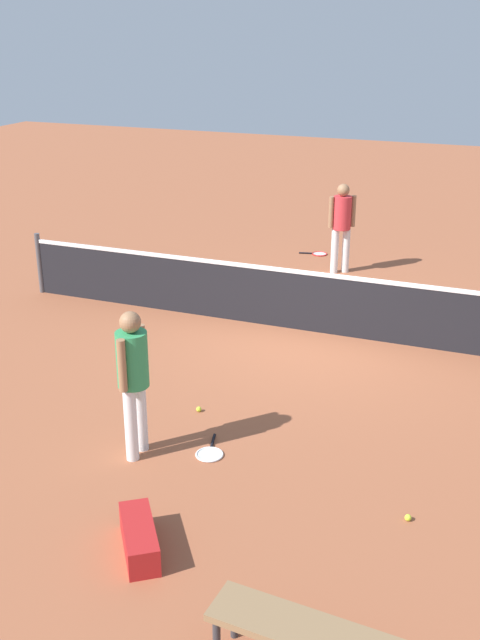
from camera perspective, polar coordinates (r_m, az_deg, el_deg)
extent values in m
plane|color=#9E5638|center=(11.72, 5.59, -0.87)|extent=(40.00, 40.00, 0.00)
cylinder|color=#4C4C51|center=(13.65, -14.97, 4.19)|extent=(0.09, 0.09, 1.07)
cube|color=black|center=(11.55, 5.68, 1.22)|extent=(10.00, 0.02, 0.91)
cube|color=white|center=(11.39, 5.77, 3.50)|extent=(10.00, 0.04, 0.06)
cylinder|color=white|center=(8.29, -8.28, -7.89)|extent=(0.14, 0.14, 0.85)
cylinder|color=white|center=(8.45, -7.55, -7.21)|extent=(0.14, 0.14, 0.85)
cylinder|color=#339959|center=(8.04, -8.18, -2.97)|extent=(0.34, 0.34, 0.62)
cylinder|color=#9E704C|center=(7.86, -8.94, -3.45)|extent=(0.09, 0.09, 0.58)
cylinder|color=#9E704C|center=(8.20, -7.46, -2.26)|extent=(0.09, 0.09, 0.58)
sphere|color=#9E704C|center=(7.87, -8.34, -0.16)|extent=(0.23, 0.23, 0.23)
cylinder|color=white|center=(14.46, 8.03, 5.25)|extent=(0.19, 0.19, 0.85)
cylinder|color=white|center=(14.39, 7.20, 5.22)|extent=(0.19, 0.19, 0.85)
cylinder|color=red|center=(14.24, 7.76, 8.07)|extent=(0.47, 0.47, 0.62)
cylinder|color=#9E704C|center=(14.30, 8.59, 8.17)|extent=(0.12, 0.12, 0.58)
cylinder|color=#9E704C|center=(14.17, 6.93, 8.12)|extent=(0.12, 0.12, 0.58)
sphere|color=#9E704C|center=(14.14, 7.85, 9.74)|extent=(0.32, 0.32, 0.23)
torus|color=white|center=(8.48, -2.34, -10.17)|extent=(0.39, 0.39, 0.02)
cylinder|color=silver|center=(8.48, -2.34, -10.17)|extent=(0.33, 0.33, 0.00)
cylinder|color=black|center=(8.72, -2.07, -9.16)|extent=(0.10, 0.28, 0.03)
torus|color=red|center=(15.62, 6.06, 5.02)|extent=(0.38, 0.38, 0.02)
cylinder|color=silver|center=(15.62, 6.06, 5.02)|extent=(0.32, 0.32, 0.00)
cylinder|color=black|center=(15.63, 5.02, 5.08)|extent=(0.28, 0.09, 0.03)
sphere|color=#C6E033|center=(9.34, -3.14, -6.78)|extent=(0.07, 0.07, 0.07)
sphere|color=#C6E033|center=(7.67, 12.63, -14.43)|extent=(0.07, 0.07, 0.07)
cube|color=olive|center=(5.81, 5.31, -22.54)|extent=(1.52, 0.51, 0.06)
cylinder|color=#333338|center=(6.26, -0.44, -21.48)|extent=(0.06, 0.06, 0.42)
cube|color=#B21E1E|center=(7.14, -7.66, -16.09)|extent=(0.69, 0.81, 0.28)
cylinder|color=black|center=(7.41, -8.00, -14.45)|extent=(0.27, 0.24, 0.27)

